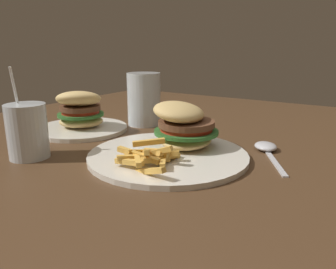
{
  "coord_description": "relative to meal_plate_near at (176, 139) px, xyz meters",
  "views": [
    {
      "loc": [
        -0.53,
        -0.42,
        0.95
      ],
      "look_at": [
        -0.02,
        -0.09,
        0.78
      ],
      "focal_mm": 35.0,
      "sensor_mm": 36.0,
      "label": 1
    }
  ],
  "objects": [
    {
      "name": "meal_plate_near",
      "position": [
        0.0,
        0.0,
        0.0
      ],
      "size": [
        0.31,
        0.31,
        0.11
      ],
      "color": "silver",
      "rests_on": "dining_table"
    },
    {
      "name": "beer_glass",
      "position": [
        0.17,
        0.21,
        0.04
      ],
      "size": [
        0.09,
        0.09,
        0.14
      ],
      "color": "silver",
      "rests_on": "dining_table"
    },
    {
      "name": "dining_table",
      "position": [
        -0.01,
        0.09,
        -0.14
      ],
      "size": [
        1.52,
        1.22,
        0.74
      ],
      "color": "#4C331E",
      "rests_on": "ground_plane"
    },
    {
      "name": "spoon",
      "position": [
        0.12,
        -0.15,
        -0.02
      ],
      "size": [
        0.17,
        0.11,
        0.02
      ],
      "rotation": [
        0.0,
        0.0,
        0.51
      ],
      "color": "silver",
      "rests_on": "dining_table"
    },
    {
      "name": "juice_glass",
      "position": [
        -0.17,
        0.23,
        0.02
      ],
      "size": [
        0.08,
        0.08,
        0.17
      ],
      "color": "silver",
      "rests_on": "dining_table"
    },
    {
      "name": "meal_plate_far",
      "position": [
        0.03,
        0.3,
        0.01
      ],
      "size": [
        0.23,
        0.23,
        0.11
      ],
      "color": "silver",
      "rests_on": "dining_table"
    }
  ]
}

